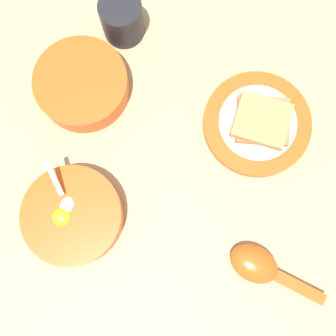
{
  "coord_description": "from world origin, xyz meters",
  "views": [
    {
      "loc": [
        0.11,
        0.01,
        0.61
      ],
      "look_at": [
        0.02,
        -0.02,
        0.02
      ],
      "focal_mm": 42.0,
      "sensor_mm": 36.0,
      "label": 1
    }
  ],
  "objects_px": {
    "egg_bowl": "(73,215)",
    "toast_plate": "(257,124)",
    "toast_sandwich": "(262,121)",
    "soup_spoon": "(260,267)",
    "drinking_cup": "(122,18)",
    "congee_bowl": "(82,84)"
  },
  "relations": [
    {
      "from": "toast_plate",
      "to": "congee_bowl",
      "type": "height_order",
      "value": "congee_bowl"
    },
    {
      "from": "egg_bowl",
      "to": "toast_plate",
      "type": "height_order",
      "value": "egg_bowl"
    },
    {
      "from": "congee_bowl",
      "to": "drinking_cup",
      "type": "height_order",
      "value": "drinking_cup"
    },
    {
      "from": "toast_plate",
      "to": "soup_spoon",
      "type": "xyz_separation_m",
      "value": [
        0.21,
        0.06,
        0.01
      ]
    },
    {
      "from": "congee_bowl",
      "to": "egg_bowl",
      "type": "bearing_deg",
      "value": 16.0
    },
    {
      "from": "toast_sandwich",
      "to": "soup_spoon",
      "type": "relative_size",
      "value": 0.62
    },
    {
      "from": "toast_sandwich",
      "to": "drinking_cup",
      "type": "height_order",
      "value": "drinking_cup"
    },
    {
      "from": "egg_bowl",
      "to": "soup_spoon",
      "type": "relative_size",
      "value": 0.95
    },
    {
      "from": "egg_bowl",
      "to": "toast_plate",
      "type": "xyz_separation_m",
      "value": [
        -0.22,
        0.22,
        -0.01
      ]
    },
    {
      "from": "toast_plate",
      "to": "toast_sandwich",
      "type": "relative_size",
      "value": 1.79
    },
    {
      "from": "toast_plate",
      "to": "drinking_cup",
      "type": "relative_size",
      "value": 2.38
    },
    {
      "from": "egg_bowl",
      "to": "drinking_cup",
      "type": "height_order",
      "value": "egg_bowl"
    },
    {
      "from": "toast_sandwich",
      "to": "soup_spoon",
      "type": "height_order",
      "value": "toast_sandwich"
    },
    {
      "from": "egg_bowl",
      "to": "toast_plate",
      "type": "distance_m",
      "value": 0.32
    },
    {
      "from": "egg_bowl",
      "to": "drinking_cup",
      "type": "distance_m",
      "value": 0.32
    },
    {
      "from": "toast_sandwich",
      "to": "congee_bowl",
      "type": "distance_m",
      "value": 0.29
    },
    {
      "from": "toast_sandwich",
      "to": "soup_spoon",
      "type": "bearing_deg",
      "value": 15.49
    },
    {
      "from": "soup_spoon",
      "to": "drinking_cup",
      "type": "xyz_separation_m",
      "value": [
        -0.3,
        -0.32,
        0.02
      ]
    },
    {
      "from": "toast_plate",
      "to": "toast_sandwich",
      "type": "distance_m",
      "value": 0.02
    },
    {
      "from": "egg_bowl",
      "to": "toast_plate",
      "type": "bearing_deg",
      "value": 134.96
    },
    {
      "from": "egg_bowl",
      "to": "soup_spoon",
      "type": "height_order",
      "value": "egg_bowl"
    },
    {
      "from": "soup_spoon",
      "to": "toast_plate",
      "type": "bearing_deg",
      "value": -163.68
    }
  ]
}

